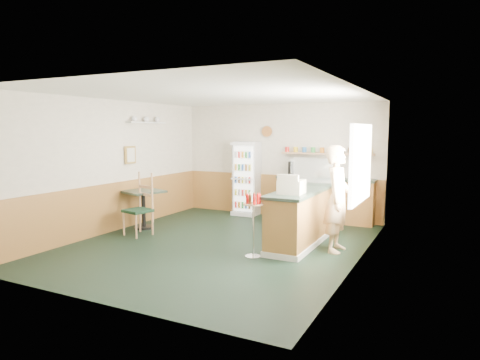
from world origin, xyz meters
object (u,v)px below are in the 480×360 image
Objects in this scene: drinks_fridge at (246,178)px; shopkeeper at (338,199)px; cash_register at (292,187)px; display_case at (315,172)px; cafe_table at (143,202)px; cafe_chair at (141,202)px; condiment_stand at (253,215)px.

drinks_fridge is 0.99× the size of shopkeeper.
cash_register is 0.82m from shopkeeper.
display_case is at bearing -29.87° from drinks_fridge.
cash_register is at bearing -50.93° from drinks_fridge.
cafe_chair is (0.29, -0.43, 0.08)m from cafe_table.
display_case is 2.10m from condiment_stand.
condiment_stand reaches higher than cafe_table.
cash_register is at bearing 15.82° from cafe_chair.
display_case is 0.49× the size of shopkeeper.
shopkeeper reaches higher than display_case.
display_case is 1.39m from cash_register.
cash_register is 0.45× the size of cafe_table.
cafe_table is (-3.40, -1.13, -0.69)m from display_case.
cafe_table is at bearing 89.82° from shopkeeper.
cafe_chair reaches higher than condiment_stand.
cafe_chair is at bearing -179.77° from cash_register.
cash_register is 0.40× the size of condiment_stand.
shopkeeper is at bearing -38.47° from drinks_fridge.
cash_register is at bearing 115.69° from shopkeeper.
drinks_fridge reaches higher than display_case.
drinks_fridge reaches higher than condiment_stand.
condiment_stand is at bearing -15.97° from cafe_table.
shopkeeper reaches higher than cash_register.
condiment_stand is at bearing -102.66° from display_case.
display_case is 0.87× the size of condiment_stand.
drinks_fridge is 2.69m from cafe_table.
cafe_table is (-3.40, 0.26, -0.55)m from cash_register.
shopkeeper is at bearing 1.50° from cafe_table.
drinks_fridge is 2.95m from cafe_chair.
drinks_fridge is at bearing 82.57° from cafe_chair.
drinks_fridge is 1.45× the size of cafe_chair.
cafe_table is 0.76× the size of cafe_chair.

